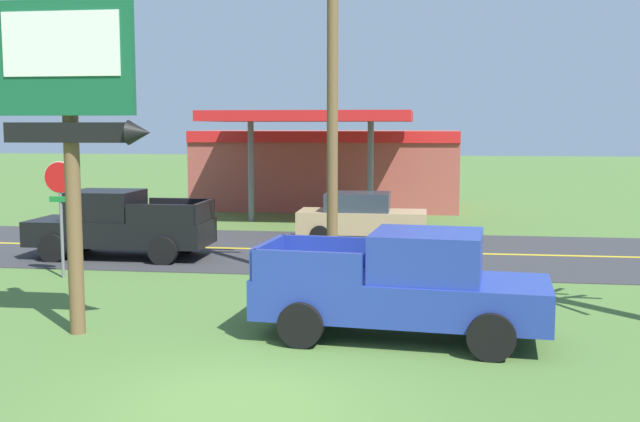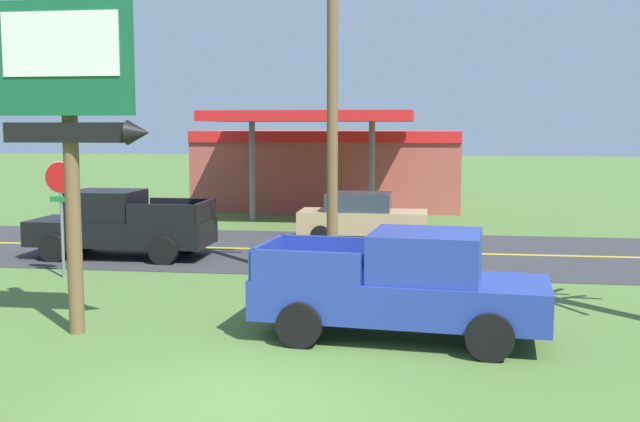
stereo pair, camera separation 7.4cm
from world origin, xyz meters
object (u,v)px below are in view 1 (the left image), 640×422
Objects in this scene: motel_sign at (70,99)px; car_tan_far_lane at (361,217)px; utility_pole at (332,73)px; pickup_black_on_road at (119,225)px; gas_station at (328,166)px; pickup_blue_parked_on_lawn at (405,286)px; stop_sign at (60,198)px.

motel_sign is 1.50× the size of car_tan_far_lane.
utility_pole is 8.41m from pickup_black_on_road.
car_tan_far_lane is at bearing -76.93° from gas_station.
pickup_black_on_road is at bearing 107.53° from motel_sign.
motel_sign is 0.67× the size of utility_pole.
motel_sign reaches higher than car_tan_far_lane.
motel_sign is at bearing -130.30° from utility_pole.
gas_station is 15.24m from pickup_black_on_road.
gas_station reaches higher than car_tan_far_lane.
pickup_black_on_road is 1.24× the size of car_tan_far_lane.
utility_pole is at bearing 49.70° from motel_sign.
motel_sign is 1.21× the size of pickup_black_on_road.
utility_pole is 6.15m from pickup_blue_parked_on_lawn.
motel_sign is 6.14m from stop_sign.
pickup_black_on_road is (0.24, 3.03, -1.06)m from stop_sign.
motel_sign reaches higher than pickup_black_on_road.
stop_sign is 18.20m from gas_station.
car_tan_far_lane is (4.20, 12.02, -3.46)m from motel_sign.
utility_pole is 18.20m from gas_station.
gas_station is 10.94m from car_tan_far_lane.
gas_station reaches higher than pickup_blue_parked_on_lawn.
pickup_blue_parked_on_lawn is at bearing 5.95° from motel_sign.
utility_pole reaches higher than motel_sign.
utility_pole is 1.82× the size of pickup_black_on_road.
gas_station is at bearing 75.64° from stop_sign.
pickup_black_on_road is (-4.27, -14.60, -0.98)m from gas_station.
car_tan_far_lane is at bearing 89.27° from utility_pole.
gas_station is (1.74, 22.62, -2.35)m from motel_sign.
stop_sign is at bearing 153.39° from pickup_blue_parked_on_lawn.
stop_sign is (-2.77, 4.99, -2.27)m from motel_sign.
utility_pole is 0.79× the size of gas_station.
pickup_black_on_road is at bearing 138.89° from pickup_blue_parked_on_lawn.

